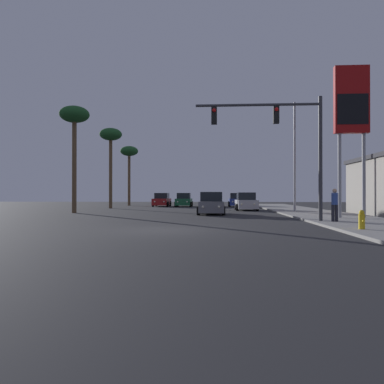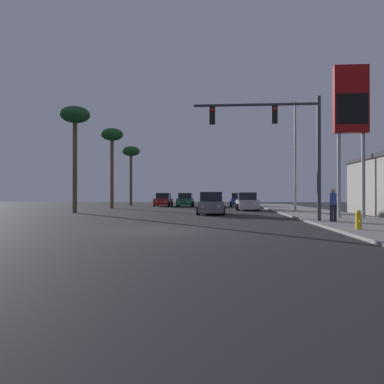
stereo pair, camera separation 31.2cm
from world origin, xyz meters
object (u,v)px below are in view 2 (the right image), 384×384
Objects in this scene: palm_tree_mid at (112,139)px; palm_tree_near at (75,120)px; car_blue at (238,200)px; pedestrian_on_sidewalk at (333,203)px; car_green at (185,200)px; street_lamp at (294,150)px; traffic_light_mast at (283,133)px; car_silver at (247,202)px; gas_station_sign at (351,108)px; car_red at (163,200)px; fire_hydrant at (359,220)px; car_tan at (214,200)px; palm_tree_far at (131,154)px; car_grey at (211,204)px.

palm_tree_near is at bearing -90.76° from palm_tree_mid.
car_blue is 27.22m from pedestrian_on_sidewalk.
car_green is 18.48m from street_lamp.
traffic_light_mast is 0.73× the size of street_lamp.
palm_tree_near is at bearing 65.87° from car_green.
car_silver is (0.29, -10.83, 0.00)m from car_blue.
palm_tree_near is (-19.46, 6.86, 0.89)m from gas_station_sign.
car_red reaches higher than fire_hydrant.
car_tan is 27.22m from pedestrian_on_sidewalk.
pedestrian_on_sidewalk is 35.38m from palm_tree_far.
car_tan is 1.00× the size of car_silver.
palm_tree_near is 20.01m from palm_tree_far.
car_green is 2.58× the size of pedestrian_on_sidewalk.
palm_tree_far is (-7.69, 3.53, 6.16)m from car_green.
car_blue is at bearing 97.33° from pedestrian_on_sidewalk.
gas_station_sign is 1.04× the size of palm_tree_near.
traffic_light_mast is (7.53, -26.15, 3.93)m from car_green.
car_grey is 9.97m from traffic_light_mast.
fire_hydrant is at bearing -54.98° from palm_tree_mid.
palm_tree_mid is at bearing -46.81° from car_grey.
traffic_light_mast is 8.70× the size of fire_hydrant.
pedestrian_on_sidewalk is at bearing -9.16° from traffic_light_mast.
traffic_light_mast is at bearing -147.53° from gas_station_sign.
car_silver is 20.63m from fire_hydrant.
palm_tree_near is at bearing 57.34° from car_tan.
car_red is at bearing -0.75° from car_blue.
car_tan is 1.00× the size of car_red.
car_red is at bearing -71.45° from car_grey.
car_grey is at bearing 80.84° from car_blue.
palm_tree_near is at bearing -89.45° from palm_tree_far.
car_silver is (6.79, -10.39, 0.00)m from car_green.
car_grey and car_tan have the same top height.
car_grey and car_red have the same top height.
pedestrian_on_sidewalk is 0.19× the size of palm_tree_mid.
palm_tree_mid is (0.33, -10.00, 0.57)m from palm_tree_far.
palm_tree_near is (-14.29, -6.08, 6.74)m from car_silver.
car_silver is at bearing 132.69° from car_red.
palm_tree_far is 0.93× the size of palm_tree_mid.
traffic_light_mast is at bearing 112.55° from car_red.
car_red is 0.48× the size of gas_station_sign.
gas_station_sign is 20.66m from palm_tree_near.
car_grey is 8.61m from street_lamp.
car_silver is at bearing 108.74° from car_tan.
car_silver is 21.01m from palm_tree_far.
pedestrian_on_sidewalk is 27.31m from palm_tree_mid.
traffic_light_mast is 0.77× the size of palm_tree_mid.
street_lamp is at bearing 125.35° from car_green.
traffic_light_mast is 4.41m from pedestrian_on_sidewalk.
car_green is at bearing 3.82° from car_blue.
palm_tree_far is (-0.19, 20.00, -0.58)m from palm_tree_near.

